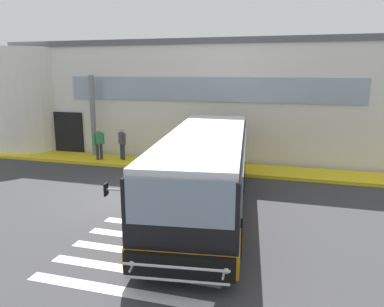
{
  "coord_description": "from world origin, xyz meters",
  "views": [
    {
      "loc": [
        5.69,
        -12.73,
        4.77
      ],
      "look_at": [
        1.6,
        1.41,
        1.5
      ],
      "focal_mm": 35.39,
      "sensor_mm": 36.0,
      "label": 1
    }
  ],
  "objects_px": {
    "entry_support_column": "(93,116)",
    "passenger_by_doorway": "(122,142)",
    "passenger_near_column": "(99,141)",
    "bus_main_foreground": "(206,172)"
  },
  "relations": [
    {
      "from": "passenger_near_column",
      "to": "passenger_by_doorway",
      "type": "distance_m",
      "value": 1.23
    },
    {
      "from": "entry_support_column",
      "to": "passenger_near_column",
      "type": "relative_size",
      "value": 2.6
    },
    {
      "from": "bus_main_foreground",
      "to": "passenger_by_doorway",
      "type": "height_order",
      "value": "bus_main_foreground"
    },
    {
      "from": "bus_main_foreground",
      "to": "passenger_by_doorway",
      "type": "xyz_separation_m",
      "value": [
        -5.85,
        5.44,
        -0.25
      ]
    },
    {
      "from": "passenger_near_column",
      "to": "bus_main_foreground",
      "type": "bearing_deg",
      "value": -36.12
    },
    {
      "from": "bus_main_foreground",
      "to": "entry_support_column",
      "type": "bearing_deg",
      "value": 142.41
    },
    {
      "from": "entry_support_column",
      "to": "passenger_near_column",
      "type": "bearing_deg",
      "value": -48.61
    },
    {
      "from": "entry_support_column",
      "to": "passenger_by_doorway",
      "type": "distance_m",
      "value": 2.4
    },
    {
      "from": "bus_main_foreground",
      "to": "passenger_by_doorway",
      "type": "bearing_deg",
      "value": 137.08
    },
    {
      "from": "passenger_by_doorway",
      "to": "passenger_near_column",
      "type": "bearing_deg",
      "value": -165.82
    }
  ]
}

